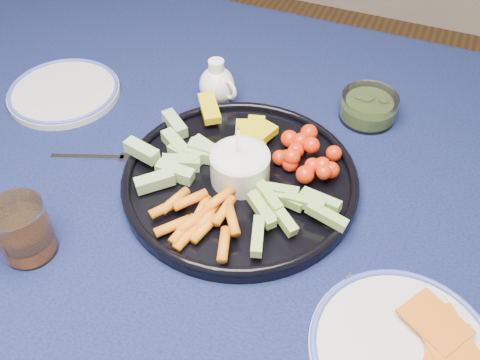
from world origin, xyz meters
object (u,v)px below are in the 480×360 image
at_px(crudite_platter, 238,176).
at_px(juice_tumbler, 24,233).
at_px(dining_table, 215,193).
at_px(side_plate_extra, 64,92).
at_px(creamer_pitcher, 217,85).
at_px(cheese_plate, 404,349).
at_px(pickle_bowl, 368,108).

bearing_deg(crudite_platter, juice_tumbler, -133.96).
bearing_deg(dining_table, crudite_platter, -32.65).
xyz_separation_m(dining_table, side_plate_extra, (-0.35, 0.05, 0.10)).
distance_m(creamer_pitcher, cheese_plate, 0.58).
bearing_deg(juice_tumbler, pickle_bowl, 52.27).
distance_m(crudite_platter, cheese_plate, 0.36).
height_order(dining_table, crudite_platter, crudite_platter).
relative_size(crudite_platter, creamer_pitcher, 4.11).
bearing_deg(juice_tumbler, dining_table, 59.69).
bearing_deg(crudite_platter, dining_table, 147.35).
bearing_deg(pickle_bowl, cheese_plate, -71.15).
bearing_deg(cheese_plate, creamer_pitcher, 138.47).
xyz_separation_m(pickle_bowl, cheese_plate, (0.15, -0.45, -0.01)).
distance_m(crudite_platter, creamer_pitcher, 0.23).
bearing_deg(cheese_plate, dining_table, 147.97).
xyz_separation_m(creamer_pitcher, juice_tumbler, (-0.11, -0.43, -0.00)).
xyz_separation_m(juice_tumbler, side_plate_extra, (-0.18, 0.33, -0.03)).
bearing_deg(creamer_pitcher, side_plate_extra, -161.43).
distance_m(dining_table, cheese_plate, 0.45).
xyz_separation_m(crudite_platter, side_plate_extra, (-0.41, 0.09, -0.01)).
relative_size(crudite_platter, pickle_bowl, 3.69).
distance_m(pickle_bowl, side_plate_extra, 0.59).
relative_size(cheese_plate, juice_tumbler, 2.58).
height_order(crudite_platter, side_plate_extra, crudite_platter).
bearing_deg(side_plate_extra, juice_tumbler, -61.51).
distance_m(cheese_plate, juice_tumbler, 0.54).
bearing_deg(side_plate_extra, pickle_bowl, 16.20).
xyz_separation_m(dining_table, pickle_bowl, (0.22, 0.22, 0.11)).
xyz_separation_m(pickle_bowl, juice_tumbler, (-0.39, -0.50, 0.02)).
xyz_separation_m(creamer_pitcher, side_plate_extra, (-0.29, -0.10, -0.03)).
height_order(crudite_platter, creamer_pitcher, crudite_platter).
relative_size(dining_table, pickle_bowl, 15.87).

